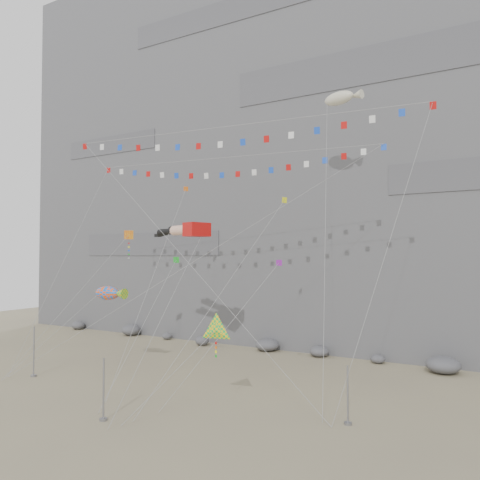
{
  "coord_description": "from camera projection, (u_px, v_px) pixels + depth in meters",
  "views": [
    {
      "loc": [
        23.14,
        -29.45,
        10.51
      ],
      "look_at": [
        1.11,
        9.0,
        11.97
      ],
      "focal_mm": 35.0,
      "sensor_mm": 36.0,
      "label": 1
    }
  ],
  "objects": [
    {
      "name": "ground",
      "position": [
        171.0,
        389.0,
        36.69
      ],
      "size": [
        120.0,
        120.0,
        0.0
      ],
      "primitive_type": "plane",
      "color": "gray",
      "rests_on": "ground"
    },
    {
      "name": "cliff",
      "position": [
        315.0,
        152.0,
        65.27
      ],
      "size": [
        80.0,
        28.0,
        50.0
      ],
      "primitive_type": "cube",
      "color": "slate",
      "rests_on": "ground"
    },
    {
      "name": "talus_boulders",
      "position": [
        267.0,
        345.0,
        51.45
      ],
      "size": [
        60.0,
        3.0,
        1.2
      ],
      "primitive_type": null,
      "color": "slate",
      "rests_on": "ground"
    },
    {
      "name": "anchor_pole_left",
      "position": [
        34.0,
        351.0,
        40.58
      ],
      "size": [
        0.12,
        0.12,
        4.32
      ],
      "primitive_type": "cylinder",
      "color": "gray",
      "rests_on": "ground"
    },
    {
      "name": "anchor_pole_center",
      "position": [
        104.0,
        389.0,
        29.77
      ],
      "size": [
        0.12,
        0.12,
        3.96
      ],
      "primitive_type": "cylinder",
      "color": "gray",
      "rests_on": "ground"
    },
    {
      "name": "anchor_pole_right",
      "position": [
        348.0,
        395.0,
        29.06
      ],
      "size": [
        0.12,
        0.12,
        3.64
      ],
      "primitive_type": "cylinder",
      "color": "gray",
      "rests_on": "ground"
    },
    {
      "name": "legs_kite",
      "position": [
        185.0,
        231.0,
        42.99
      ],
      "size": [
        9.04,
        16.32,
        18.75
      ],
      "rotation": [
        0.0,
        0.0,
        -0.35
      ],
      "color": "red",
      "rests_on": "ground"
    },
    {
      "name": "flag_banner_upper",
      "position": [
        229.0,
        157.0,
        44.27
      ],
      "size": [
        28.75,
        14.43,
        27.65
      ],
      "color": "red",
      "rests_on": "ground"
    },
    {
      "name": "flag_banner_lower",
      "position": [
        231.0,
        126.0,
        39.13
      ],
      "size": [
        31.07,
        7.47,
        24.39
      ],
      "color": "red",
      "rests_on": "ground"
    },
    {
      "name": "harlequin_kite",
      "position": [
        128.0,
        235.0,
        45.67
      ],
      "size": [
        5.74,
        10.96,
        16.63
      ],
      "color": "red",
      "rests_on": "ground"
    },
    {
      "name": "fish_windsock",
      "position": [
        107.0,
        293.0,
        42.26
      ],
      "size": [
        7.47,
        7.15,
        11.04
      ],
      "color": "#FF4F0D",
      "rests_on": "ground"
    },
    {
      "name": "delta_kite",
      "position": [
        216.0,
        330.0,
        30.92
      ],
      "size": [
        5.12,
        5.21,
        8.22
      ],
      "color": "yellow",
      "rests_on": "ground"
    },
    {
      "name": "blimp_windsock",
      "position": [
        339.0,
        99.0,
        42.65
      ],
      "size": [
        5.13,
        14.2,
        28.16
      ],
      "color": "beige",
      "rests_on": "ground"
    },
    {
      "name": "small_kite_a",
      "position": [
        184.0,
        193.0,
        46.45
      ],
      "size": [
        3.54,
        14.07,
        22.0
      ],
      "color": "orange",
      "rests_on": "ground"
    },
    {
      "name": "small_kite_b",
      "position": [
        277.0,
        266.0,
        36.21
      ],
      "size": [
        5.5,
        9.09,
        13.92
      ],
      "color": "purple",
      "rests_on": "ground"
    },
    {
      "name": "small_kite_c",
      "position": [
        175.0,
        262.0,
        40.3
      ],
      "size": [
        1.89,
        10.6,
        14.23
      ],
      "color": "green",
      "rests_on": "ground"
    },
    {
      "name": "small_kite_d",
      "position": [
        282.0,
        204.0,
        39.03
      ],
      "size": [
        5.02,
        13.99,
        20.67
      ],
      "color": "yellow",
      "rests_on": "ground"
    }
  ]
}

